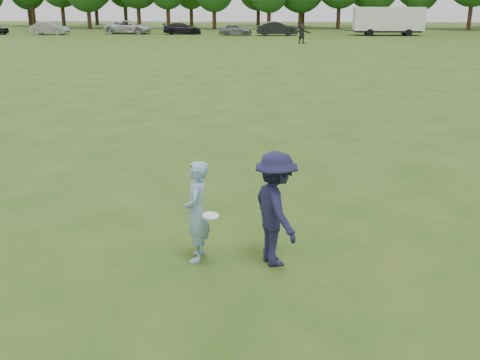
{
  "coord_description": "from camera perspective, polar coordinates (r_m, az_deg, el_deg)",
  "views": [
    {
      "loc": [
        -0.08,
        -8.88,
        4.2
      ],
      "look_at": [
        -0.73,
        0.65,
        1.1
      ],
      "focal_mm": 42.0,
      "sensor_mm": 36.0,
      "label": 1
    }
  ],
  "objects": [
    {
      "name": "disc_in_play",
      "position": [
        8.92,
        -3.0,
        -3.64
      ],
      "size": [
        0.3,
        0.29,
        0.06
      ],
      "color": "white",
      "rests_on": "ground"
    },
    {
      "name": "defender",
      "position": [
        9.1,
        3.64,
        -2.96
      ],
      "size": [
        1.15,
        1.42,
        1.91
      ],
      "primitive_type": "imported",
      "rotation": [
        0.0,
        0.0,
        1.99
      ],
      "color": "#1A1B3B",
      "rests_on": "ground"
    },
    {
      "name": "car_b",
      "position": [
        73.26,
        -18.77,
        14.38
      ],
      "size": [
        4.62,
        1.94,
        1.48
      ],
      "primitive_type": "imported",
      "rotation": [
        0.0,
        0.0,
        1.49
      ],
      "color": "gray",
      "rests_on": "ground"
    },
    {
      "name": "car_d",
      "position": [
        70.91,
        -5.9,
        15.05
      ],
      "size": [
        4.83,
        2.48,
        1.34
      ],
      "primitive_type": "imported",
      "rotation": [
        0.0,
        0.0,
        1.7
      ],
      "color": "black",
      "rests_on": "ground"
    },
    {
      "name": "player_far_d",
      "position": [
        56.02,
        6.3,
        14.57
      ],
      "size": [
        1.85,
        1.19,
        1.91
      ],
      "primitive_type": "imported",
      "rotation": [
        0.0,
        0.0,
        0.39
      ],
      "color": "#292929",
      "rests_on": "ground"
    },
    {
      "name": "thrower",
      "position": [
        9.28,
        -4.42,
        -3.2
      ],
      "size": [
        0.41,
        0.63,
        1.71
      ],
      "primitive_type": "imported",
      "rotation": [
        0.0,
        0.0,
        -1.57
      ],
      "color": "#7FA7C5",
      "rests_on": "ground"
    },
    {
      "name": "car_e",
      "position": [
        68.44,
        -0.46,
        15.03
      ],
      "size": [
        3.95,
        1.71,
        1.33
      ],
      "primitive_type": "imported",
      "rotation": [
        0.0,
        0.0,
        1.53
      ],
      "color": "slate",
      "rests_on": "ground"
    },
    {
      "name": "cargo_trailer",
      "position": [
        70.39,
        14.83,
        15.45
      ],
      "size": [
        9.0,
        2.75,
        3.2
      ],
      "color": "white",
      "rests_on": "ground"
    },
    {
      "name": "car_f",
      "position": [
        68.33,
        3.75,
        15.1
      ],
      "size": [
        4.95,
        2.25,
        1.57
      ],
      "primitive_type": "imported",
      "rotation": [
        0.0,
        0.0,
        1.7
      ],
      "color": "black",
      "rests_on": "ground"
    },
    {
      "name": "car_c",
      "position": [
        72.66,
        -11.24,
        14.98
      ],
      "size": [
        5.88,
        3.05,
        1.58
      ],
      "primitive_type": "imported",
      "rotation": [
        0.0,
        0.0,
        1.49
      ],
      "color": "#BCBCC1",
      "rests_on": "ground"
    },
    {
      "name": "ground",
      "position": [
        9.82,
        4.04,
        -7.39
      ],
      "size": [
        200.0,
        200.0,
        0.0
      ],
      "primitive_type": "plane",
      "color": "#254914",
      "rests_on": "ground"
    }
  ]
}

